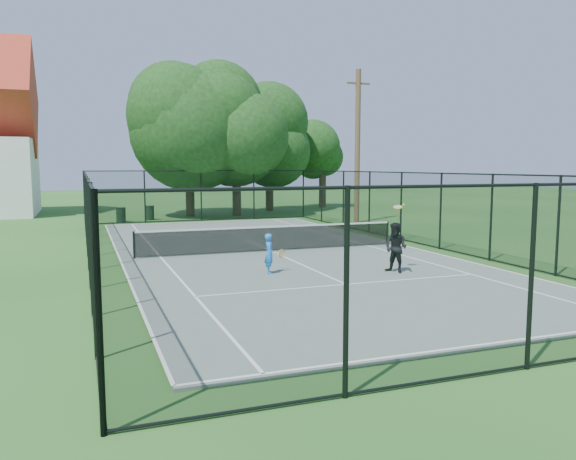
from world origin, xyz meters
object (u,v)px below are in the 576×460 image
object	(u,v)px
tennis_net	(271,237)
player_black	(396,248)
utility_pole	(357,146)
trash_bin_left	(121,215)
trash_bin_right	(150,213)
player_blue	(270,254)

from	to	relation	value
tennis_net	player_black	xyz separation A→B (m)	(2.16, -5.35, 0.24)
utility_pole	trash_bin_left	bearing A→B (deg)	159.17
utility_pole	player_black	distance (m)	15.98
utility_pole	player_black	xyz separation A→B (m)	(-6.05, -14.35, -3.56)
trash_bin_left	player_black	xyz separation A→B (m)	(6.70, -19.20, 0.38)
trash_bin_right	trash_bin_left	bearing A→B (deg)	-153.26
trash_bin_left	utility_pole	size ratio (longest dim) A/B	0.10
trash_bin_right	player_blue	world-z (taller)	player_blue
trash_bin_left	player_blue	bearing A→B (deg)	-80.24
utility_pole	trash_bin_right	bearing A→B (deg)	152.60
trash_bin_right	utility_pole	distance (m)	13.04
utility_pole	player_black	size ratio (longest dim) A/B	4.21
tennis_net	trash_bin_right	world-z (taller)	tennis_net
tennis_net	trash_bin_left	bearing A→B (deg)	108.14
tennis_net	player_blue	distance (m)	4.40
player_black	trash_bin_left	bearing A→B (deg)	109.24
trash_bin_right	utility_pole	bearing A→B (deg)	-27.40
trash_bin_left	player_blue	xyz separation A→B (m)	(3.10, -18.01, 0.22)
trash_bin_right	player_blue	distance (m)	18.93
tennis_net	trash_bin_right	distance (m)	14.99
trash_bin_left	trash_bin_right	xyz separation A→B (m)	(1.72, 0.87, -0.00)
trash_bin_left	player_black	size ratio (longest dim) A/B	0.42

